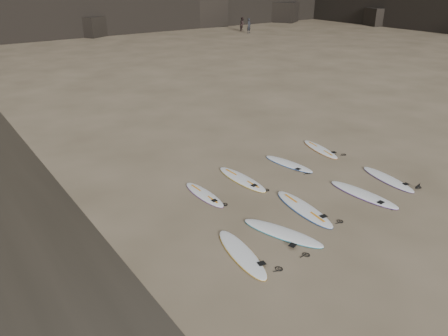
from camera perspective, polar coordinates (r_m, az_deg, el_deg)
The scene contains 12 objects.
ground at distance 15.28m, azimuth 13.26°, elevation -4.31°, with size 240.00×240.00×0.00m, color #897559.
surfboard_0 at distance 12.29m, azimuth 2.31°, elevation -11.07°, with size 0.62×2.57×0.09m, color white.
surfboard_1 at distance 13.26m, azimuth 7.63°, elevation -8.36°, with size 0.63×2.64×0.10m, color white.
surfboard_2 at distance 14.62m, azimuth 10.36°, elevation -5.20°, with size 0.67×2.79×0.10m, color white.
surfboard_3 at distance 16.02m, azimuth 17.74°, elevation -3.28°, with size 0.65×2.71×0.10m, color white.
surfboard_4 at distance 17.48m, azimuth 20.60°, elevation -1.35°, with size 0.59×2.47×0.09m, color white.
surfboard_5 at distance 15.29m, azimuth -2.61°, elevation -3.45°, with size 0.54×2.25×0.08m, color white.
surfboard_6 at distance 16.38m, azimuth 2.35°, elevation -1.43°, with size 0.63×2.64×0.10m, color white.
surfboard_7 at distance 17.86m, azimuth 8.43°, elevation 0.56°, with size 0.56×2.34×0.08m, color white.
surfboard_8 at distance 19.59m, azimuth 12.46°, elevation 2.43°, with size 0.57×2.36×0.09m, color white.
person_a at distance 57.67m, azimuth 3.29°, elevation 18.06°, with size 0.66×0.43×1.80m, color black.
person_b at distance 60.33m, azimuth 2.44°, elevation 18.29°, with size 0.81×0.63×1.67m, color black.
Camera 1 is at (-10.41, -8.60, 7.16)m, focal length 35.00 mm.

